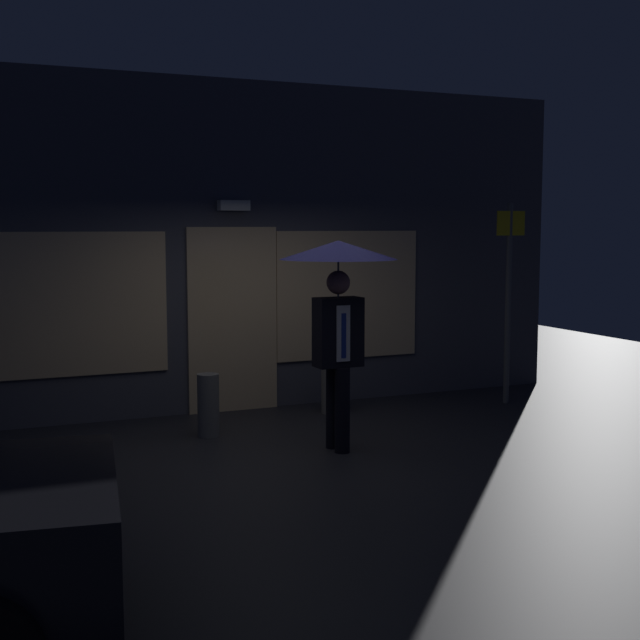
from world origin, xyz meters
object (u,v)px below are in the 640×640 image
sidewalk_bollard (334,389)px  sidewalk_bollard_2 (208,405)px  person_with_umbrella (338,285)px  street_sign_post (508,291)px

sidewalk_bollard → sidewalk_bollard_2: sidewalk_bollard_2 is taller
person_with_umbrella → street_sign_post: bearing=21.8°
sidewalk_bollard → street_sign_post: bearing=-8.8°
street_sign_post → sidewalk_bollard: (-2.22, 0.34, -1.13)m
person_with_umbrella → street_sign_post: 3.16m
street_sign_post → sidewalk_bollard_2: bearing=-177.4°
street_sign_post → sidewalk_bollard_2: size_ratio=3.75×
street_sign_post → sidewalk_bollard_2: (-3.91, -0.18, -1.08)m
sidewalk_bollard → sidewalk_bollard_2: bearing=-162.8°
person_with_umbrella → sidewalk_bollard: size_ratio=3.67×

